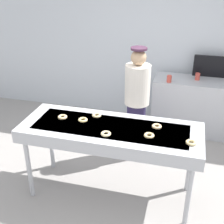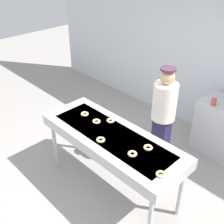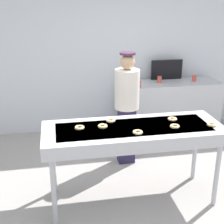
# 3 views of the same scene
# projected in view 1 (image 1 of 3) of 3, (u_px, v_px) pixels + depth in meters

# --- Properties ---
(ground_plane) EXTENTS (16.00, 16.00, 0.00)m
(ground_plane) POSITION_uv_depth(u_px,v_px,m) (111.00, 192.00, 3.79)
(ground_plane) COLOR #9E9993
(back_wall) EXTENTS (8.00, 0.12, 3.00)m
(back_wall) POSITION_uv_depth(u_px,v_px,m) (146.00, 36.00, 5.15)
(back_wall) COLOR silver
(back_wall) RESTS_ON ground
(fryer_conveyor) EXTENTS (2.08, 0.76, 0.96)m
(fryer_conveyor) POSITION_uv_depth(u_px,v_px,m) (110.00, 133.00, 3.39)
(fryer_conveyor) COLOR #B7BABF
(fryer_conveyor) RESTS_ON ground
(plain_donut_0) EXTENTS (0.15, 0.15, 0.03)m
(plain_donut_0) POSITION_uv_depth(u_px,v_px,m) (191.00, 143.00, 3.03)
(plain_donut_0) COLOR #E7C987
(plain_donut_0) RESTS_ON fryer_conveyor
(plain_donut_1) EXTENTS (0.15, 0.15, 0.03)m
(plain_donut_1) POSITION_uv_depth(u_px,v_px,m) (157.00, 126.00, 3.34)
(plain_donut_1) COLOR #F8CB91
(plain_donut_1) RESTS_ON fryer_conveyor
(plain_donut_2) EXTENTS (0.15, 0.15, 0.03)m
(plain_donut_2) POSITION_uv_depth(u_px,v_px,m) (83.00, 120.00, 3.47)
(plain_donut_2) COLOR #F1D583
(plain_donut_2) RESTS_ON fryer_conveyor
(plain_donut_3) EXTENTS (0.14, 0.14, 0.03)m
(plain_donut_3) POSITION_uv_depth(u_px,v_px,m) (62.00, 117.00, 3.54)
(plain_donut_3) COLOR #F4D092
(plain_donut_3) RESTS_ON fryer_conveyor
(plain_donut_4) EXTENTS (0.12, 0.12, 0.03)m
(plain_donut_4) POSITION_uv_depth(u_px,v_px,m) (149.00, 135.00, 3.16)
(plain_donut_4) COLOR #F4D28D
(plain_donut_4) RESTS_ON fryer_conveyor
(plain_donut_5) EXTENTS (0.15, 0.15, 0.03)m
(plain_donut_5) POSITION_uv_depth(u_px,v_px,m) (106.00, 134.00, 3.19)
(plain_donut_5) COLOR beige
(plain_donut_5) RESTS_ON fryer_conveyor
(plain_donut_6) EXTENTS (0.14, 0.14, 0.03)m
(plain_donut_6) POSITION_uv_depth(u_px,v_px,m) (97.00, 115.00, 3.58)
(plain_donut_6) COLOR beige
(plain_donut_6) RESTS_ON fryer_conveyor
(worker_baker) EXTENTS (0.35, 0.35, 1.66)m
(worker_baker) POSITION_uv_depth(u_px,v_px,m) (137.00, 98.00, 4.14)
(worker_baker) COLOR #251E41
(worker_baker) RESTS_ON ground
(prep_counter) EXTENTS (1.77, 0.57, 0.93)m
(prep_counter) POSITION_uv_depth(u_px,v_px,m) (206.00, 107.00, 4.96)
(prep_counter) COLOR #B7BABF
(prep_counter) RESTS_ON ground
(paper_cup_1) EXTENTS (0.08, 0.08, 0.11)m
(paper_cup_1) POSITION_uv_depth(u_px,v_px,m) (169.00, 79.00, 4.69)
(paper_cup_1) COLOR #CC4C3F
(paper_cup_1) RESTS_ON prep_counter
(paper_cup_2) EXTENTS (0.08, 0.08, 0.11)m
(paper_cup_2) POSITION_uv_depth(u_px,v_px,m) (198.00, 76.00, 4.79)
(paper_cup_2) COLOR #CC4C3F
(paper_cup_2) RESTS_ON prep_counter
(menu_display) EXTENTS (0.57, 0.04, 0.35)m
(menu_display) POSITION_uv_depth(u_px,v_px,m) (211.00, 66.00, 4.88)
(menu_display) COLOR black
(menu_display) RESTS_ON prep_counter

